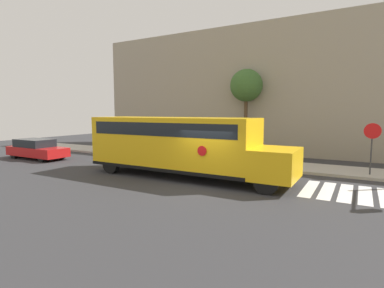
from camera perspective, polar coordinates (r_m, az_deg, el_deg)
name	(u,v)px	position (r m, az deg, el deg)	size (l,w,h in m)	color
ground_plane	(206,187)	(13.42, 2.70, -8.17)	(60.00, 60.00, 0.00)	#333335
sidewalk_strip	(253,163)	(19.31, 11.48, -3.64)	(44.00, 3.00, 0.15)	#B2ADA3
building_backdrop	(280,90)	(25.35, 16.38, 9.79)	(32.00, 4.00, 10.06)	#9E937F
crosswalk_stripes	(365,195)	(14.01, 30.11, -8.39)	(4.70, 3.20, 0.01)	white
school_bus	(178,143)	(15.23, -2.60, 0.20)	(10.69, 2.57, 3.03)	yellow
parked_car	(37,149)	(23.89, -27.48, -0.84)	(4.77, 1.76, 1.39)	red
stop_sign	(372,141)	(17.50, 31.06, 0.48)	(0.78, 0.10, 2.76)	#38383A
tree_near_sidewalk	(246,86)	(23.38, 10.30, 10.76)	(2.45, 2.45, 6.53)	brown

